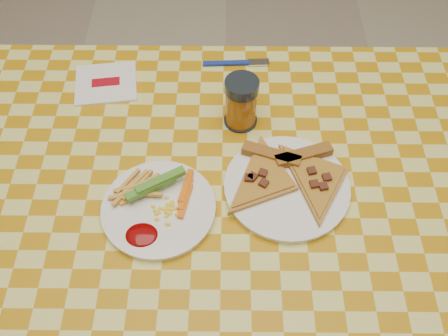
% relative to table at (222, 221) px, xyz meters
% --- Properties ---
extents(ground, '(8.00, 8.00, 0.00)m').
position_rel_table_xyz_m(ground, '(0.00, 0.00, -0.68)').
color(ground, beige).
rests_on(ground, ground).
extents(table, '(1.28, 0.88, 0.76)m').
position_rel_table_xyz_m(table, '(0.00, 0.00, 0.00)').
color(table, silver).
rests_on(table, ground).
extents(plate_left, '(0.27, 0.27, 0.01)m').
position_rel_table_xyz_m(plate_left, '(-0.12, -0.02, 0.08)').
color(plate_left, white).
rests_on(plate_left, table).
extents(plate_right, '(0.28, 0.28, 0.01)m').
position_rel_table_xyz_m(plate_right, '(0.12, 0.03, 0.08)').
color(plate_right, white).
rests_on(plate_right, table).
extents(fries_veggies, '(0.18, 0.16, 0.04)m').
position_rel_table_xyz_m(fries_veggies, '(-0.12, -0.01, 0.10)').
color(fries_veggies, '#F5B04E').
rests_on(fries_veggies, plate_left).
extents(pizza_slices, '(0.31, 0.26, 0.02)m').
position_rel_table_xyz_m(pizza_slices, '(0.13, 0.04, 0.09)').
color(pizza_slices, gold).
rests_on(pizza_slices, plate_right).
extents(drink_glass, '(0.07, 0.07, 0.11)m').
position_rel_table_xyz_m(drink_glass, '(0.04, 0.20, 0.13)').
color(drink_glass, black).
rests_on(drink_glass, table).
extents(napkin, '(0.15, 0.14, 0.01)m').
position_rel_table_xyz_m(napkin, '(-0.26, 0.31, 0.08)').
color(napkin, white).
rests_on(napkin, table).
extents(fork, '(0.15, 0.02, 0.01)m').
position_rel_table_xyz_m(fork, '(0.03, 0.38, 0.08)').
color(fork, navy).
rests_on(fork, table).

